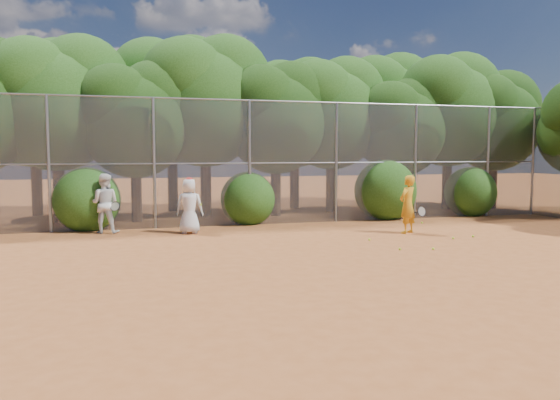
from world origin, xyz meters
name	(u,v)px	position (x,y,z in m)	size (l,w,h in m)	color
ground	(354,257)	(0.00, 0.00, 0.00)	(80.00, 80.00, 0.00)	#A15224
fence_back	(276,161)	(-0.12, 6.00, 2.05)	(20.05, 0.09, 4.03)	gray
tree_1	(58,97)	(-6.94, 8.54, 4.16)	(4.64, 4.03, 6.35)	black
tree_2	(136,115)	(-4.45, 7.83, 3.58)	(3.99, 3.47, 5.47)	black
tree_3	(206,96)	(-1.94, 8.84, 4.40)	(4.89, 4.26, 6.70)	black
tree_4	(277,114)	(0.55, 8.24, 3.76)	(4.19, 3.64, 5.73)	black
tree_5	(332,109)	(3.06, 9.04, 4.05)	(4.51, 3.92, 6.17)	black
tree_6	(402,123)	(5.55, 8.03, 3.47)	(3.86, 3.36, 5.29)	black
tree_7	(450,105)	(8.06, 8.64, 4.28)	(4.77, 4.14, 6.53)	black
tree_8	(495,117)	(10.05, 8.34, 3.82)	(4.25, 3.70, 5.82)	black
tree_9	(35,98)	(-7.94, 10.84, 4.34)	(4.83, 4.20, 6.62)	black
tree_10	(173,95)	(-2.93, 11.05, 4.63)	(5.15, 4.48, 7.06)	black
tree_11	(296,108)	(2.06, 10.64, 4.16)	(4.64, 4.03, 6.35)	black
tree_12	(387,104)	(6.56, 11.24, 4.51)	(5.02, 4.37, 6.88)	black
bush_0	(87,197)	(-6.00, 6.30, 1.00)	(2.00, 2.00, 2.00)	#1E4812
bush_1	(248,196)	(-1.00, 6.30, 0.90)	(1.80, 1.80, 1.80)	#1E4812
bush_2	(385,188)	(4.00, 6.30, 1.10)	(2.20, 2.20, 2.20)	#1E4812
bush_3	(470,190)	(7.50, 6.30, 0.95)	(1.90, 1.90, 1.90)	#1E4812
player_yellow	(408,204)	(2.96, 2.88, 0.84)	(0.87, 0.65, 1.69)	orange
player_teen	(189,206)	(-3.11, 4.64, 0.81)	(0.89, 0.71, 1.63)	silver
player_white	(104,203)	(-5.47, 5.40, 0.87)	(0.97, 0.85, 1.73)	white
ball_0	(369,239)	(1.32, 1.95, 0.03)	(0.07, 0.07, 0.07)	#BCDB27
ball_1	(453,238)	(3.60, 1.53, 0.03)	(0.07, 0.07, 0.07)	#BCDB27
ball_2	(433,249)	(2.18, 0.25, 0.03)	(0.07, 0.07, 0.07)	#BCDB27
ball_3	(473,236)	(4.32, 1.67, 0.03)	(0.07, 0.07, 0.07)	#BCDB27
ball_4	(400,249)	(1.40, 0.44, 0.03)	(0.07, 0.07, 0.07)	#BCDB27
ball_5	(422,223)	(4.51, 4.65, 0.03)	(0.07, 0.07, 0.07)	#BCDB27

